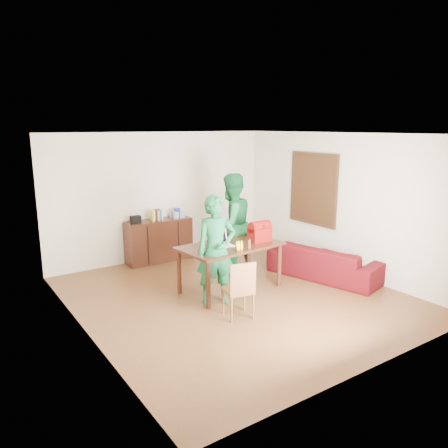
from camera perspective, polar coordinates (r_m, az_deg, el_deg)
room at (r=7.23m, az=1.00°, el=0.62°), size 5.20×5.70×2.90m
table at (r=7.55m, az=0.85°, el=-3.50°), size 1.83×1.13×0.82m
chair at (r=6.66m, az=1.90°, el=-9.94°), size 0.48×0.46×0.89m
person_near at (r=6.95m, az=-1.05°, el=-3.48°), size 0.73×0.57×1.77m
person_far at (r=8.34m, az=0.92°, el=-0.05°), size 1.04×0.85×1.96m
laptop at (r=7.41m, az=-0.22°, el=-2.59°), size 0.37×0.27×0.25m
bananas at (r=7.15m, az=2.03°, el=-3.29°), size 0.18×0.12×0.07m
bottle at (r=7.30m, az=3.29°, el=-2.54°), size 0.07×0.07×0.17m
red_bag at (r=7.73m, az=4.69°, el=-1.24°), size 0.39×0.23×0.29m
sofa at (r=8.50m, az=13.02°, el=-4.82°), size 1.34×2.26×0.62m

